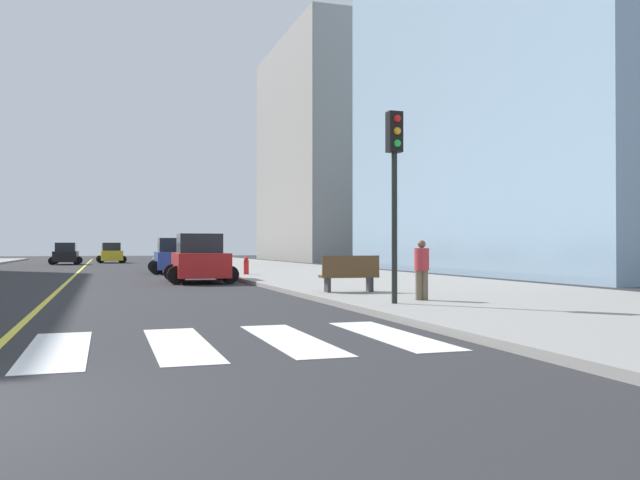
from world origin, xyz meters
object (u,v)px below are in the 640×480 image
traffic_light_near_corner (395,168)px  fire_hydrant (246,266)px  car_yellow_third (111,253)px  park_bench (349,274)px  pedestrian_waiting_east (422,267)px  car_blue_nearest (174,257)px  car_black_fourth (66,254)px  car_red_second (200,260)px

traffic_light_near_corner → fire_hydrant: (-0.02, 18.03, -2.88)m
car_yellow_third → fire_hydrant: size_ratio=4.89×
park_bench → pedestrian_waiting_east: (0.72, -3.46, 0.32)m
car_blue_nearest → car_yellow_third: size_ratio=1.05×
car_yellow_third → traffic_light_near_corner: size_ratio=0.92×
car_blue_nearest → car_yellow_third: 27.45m
car_yellow_third → car_black_fourth: 6.30m
traffic_light_near_corner → park_bench: size_ratio=2.56×
car_yellow_third → fire_hydrant: car_yellow_third is taller
car_black_fourth → car_blue_nearest: bearing=-71.9°
park_bench → fire_hydrant: park_bench is taller
pedestrian_waiting_east → fire_hydrant: (-1.12, 17.29, -0.43)m
car_red_second → park_bench: size_ratio=2.59×
car_blue_nearest → car_red_second: size_ratio=0.97×
car_red_second → traffic_light_near_corner: traffic_light_near_corner is taller
pedestrian_waiting_east → fire_hydrant: size_ratio=1.76×
car_black_fourth → pedestrian_waiting_east: bearing=-75.7°
car_yellow_third → car_black_fourth: (-3.75, -5.05, -0.02)m
park_bench → car_red_second: bearing=22.5°
car_blue_nearest → car_red_second: car_red_second is taller
car_yellow_third → car_blue_nearest: bearing=94.6°
car_blue_nearest → fire_hydrant: bearing=117.4°
car_blue_nearest → fire_hydrant: (2.98, -6.06, -0.37)m
park_bench → fire_hydrant: bearing=5.9°
car_yellow_third → traffic_light_near_corner: 51.79m
park_bench → car_blue_nearest: bearing=13.9°
car_black_fourth → park_bench: size_ratio=2.30×
car_blue_nearest → traffic_light_near_corner: bearing=98.3°
car_red_second → fire_hydrant: bearing=-124.0°
car_red_second → pedestrian_waiting_east: car_red_second is taller
car_red_second → pedestrian_waiting_east: 13.91m
pedestrian_waiting_east → fire_hydrant: bearing=101.4°
car_blue_nearest → car_red_second: (0.12, -10.02, 0.03)m
car_red_second → park_bench: bearing=110.0°
traffic_light_near_corner → fire_hydrant: 18.26m
car_red_second → car_black_fourth: car_red_second is taller
car_red_second → fire_hydrant: car_red_second is taller
car_blue_nearest → car_yellow_third: bearing=-81.9°
car_red_second → car_black_fourth: (-7.14, 32.22, -0.10)m
traffic_light_near_corner → park_bench: bearing=-95.1°
car_red_second → car_black_fourth: bearing=-75.7°
car_red_second → traffic_light_near_corner: (2.87, -14.07, 2.48)m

